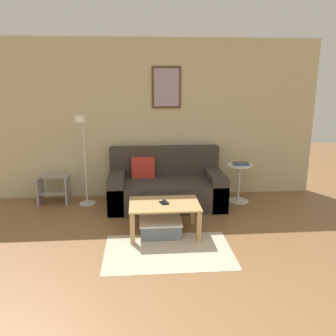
# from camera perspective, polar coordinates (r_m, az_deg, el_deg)

# --- Properties ---
(wall_back) EXTENTS (5.60, 0.09, 2.55)m
(wall_back) POSITION_cam_1_polar(r_m,az_deg,el_deg) (5.84, -3.39, 7.78)
(wall_back) COLOR #C6BC93
(wall_back) RESTS_ON ground_plane
(area_rug) EXTENTS (1.47, 0.96, 0.01)m
(area_rug) POSITION_cam_1_polar(r_m,az_deg,el_deg) (4.21, 0.07, -13.23)
(area_rug) COLOR #C1B299
(area_rug) RESTS_ON ground_plane
(couch) EXTENTS (1.76, 0.95, 0.86)m
(couch) POSITION_cam_1_polar(r_m,az_deg,el_deg) (5.59, -0.39, -2.97)
(couch) COLOR #38332D
(couch) RESTS_ON ground_plane
(coffee_table) EXTENTS (0.88, 0.60, 0.41)m
(coffee_table) POSITION_cam_1_polar(r_m,az_deg,el_deg) (4.54, -0.60, -6.55)
(coffee_table) COLOR tan
(coffee_table) RESTS_ON ground_plane
(storage_bin) EXTENTS (0.53, 0.44, 0.20)m
(storage_bin) POSITION_cam_1_polar(r_m,az_deg,el_deg) (4.59, -1.23, -9.42)
(storage_bin) COLOR slate
(storage_bin) RESTS_ON ground_plane
(floor_lamp) EXTENTS (0.25, 0.45, 1.42)m
(floor_lamp) POSITION_cam_1_polar(r_m,az_deg,el_deg) (5.45, -13.42, 2.41)
(floor_lamp) COLOR silver
(floor_lamp) RESTS_ON ground_plane
(side_table) EXTENTS (0.40, 0.40, 0.61)m
(side_table) POSITION_cam_1_polar(r_m,az_deg,el_deg) (5.77, 11.30, -1.82)
(side_table) COLOR silver
(side_table) RESTS_ON ground_plane
(book_stack) EXTENTS (0.24, 0.20, 0.04)m
(book_stack) POSITION_cam_1_polar(r_m,az_deg,el_deg) (5.71, 11.62, 0.70)
(book_stack) COLOR #335199
(book_stack) RESTS_ON side_table
(remote_control) EXTENTS (0.08, 0.16, 0.02)m
(remote_control) POSITION_cam_1_polar(r_m,az_deg,el_deg) (4.52, -0.39, -5.49)
(remote_control) COLOR black
(remote_control) RESTS_ON coffee_table
(cell_phone) EXTENTS (0.11, 0.15, 0.01)m
(cell_phone) POSITION_cam_1_polar(r_m,az_deg,el_deg) (4.51, -0.83, -5.63)
(cell_phone) COLOR black
(cell_phone) RESTS_ON coffee_table
(step_stool) EXTENTS (0.46, 0.35, 0.42)m
(step_stool) POSITION_cam_1_polar(r_m,az_deg,el_deg) (5.93, -17.84, -3.19)
(step_stool) COLOR #99999E
(step_stool) RESTS_ON ground_plane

